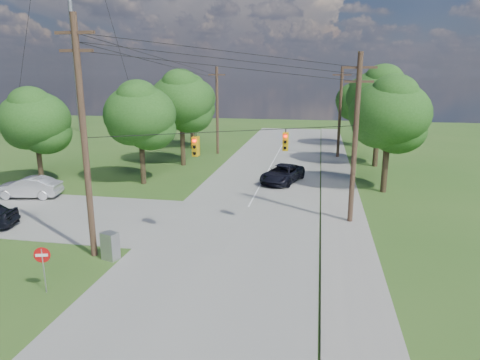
% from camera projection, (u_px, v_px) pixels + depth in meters
% --- Properties ---
extents(ground, '(140.00, 140.00, 0.00)m').
position_uv_depth(ground, '(176.00, 265.00, 21.23)').
color(ground, '#2F561C').
rests_on(ground, ground).
extents(main_road, '(10.00, 100.00, 0.03)m').
position_uv_depth(main_road, '(235.00, 232.00, 25.65)').
color(main_road, gray).
rests_on(main_road, ground).
extents(sidewalk_east, '(2.60, 100.00, 0.12)m').
position_uv_depth(sidewalk_east, '(349.00, 239.00, 24.45)').
color(sidewalk_east, gray).
rests_on(sidewalk_east, ground).
extents(pole_sw, '(2.00, 0.32, 12.00)m').
position_uv_depth(pole_sw, '(84.00, 137.00, 20.92)').
color(pole_sw, '#4E3728').
rests_on(pole_sw, ground).
extents(pole_ne, '(2.00, 0.32, 10.50)m').
position_uv_depth(pole_ne, '(355.00, 138.00, 25.96)').
color(pole_ne, '#4E3728').
rests_on(pole_ne, ground).
extents(pole_north_e, '(2.00, 0.32, 10.00)m').
position_uv_depth(pole_north_e, '(340.00, 112.00, 47.03)').
color(pole_north_e, '#4E3728').
rests_on(pole_north_e, ground).
extents(pole_north_w, '(2.00, 0.32, 10.00)m').
position_uv_depth(pole_north_w, '(217.00, 110.00, 49.49)').
color(pole_north_w, '#4E3728').
rests_on(pole_north_w, ground).
extents(power_lines, '(13.93, 29.62, 4.93)m').
position_uv_depth(power_lines, '(245.00, 75.00, 29.76)').
color(power_lines, black).
rests_on(power_lines, ground).
extents(traffic_signals, '(4.91, 3.27, 1.05)m').
position_uv_depth(traffic_signals, '(242.00, 143.00, 23.67)').
color(traffic_signals, gold).
rests_on(traffic_signals, ground).
extents(tree_w_near, '(6.00, 6.00, 8.40)m').
position_uv_depth(tree_w_near, '(140.00, 115.00, 35.52)').
color(tree_w_near, '#403120').
rests_on(tree_w_near, ground).
extents(tree_w_mid, '(6.40, 6.40, 9.22)m').
position_uv_depth(tree_w_mid, '(181.00, 101.00, 42.81)').
color(tree_w_mid, '#403120').
rests_on(tree_w_mid, ground).
extents(tree_w_far, '(6.00, 6.00, 8.73)m').
position_uv_depth(tree_w_far, '(191.00, 98.00, 52.78)').
color(tree_w_far, '#403120').
rests_on(tree_w_far, ground).
extents(tree_e_near, '(6.20, 6.20, 8.81)m').
position_uv_depth(tree_e_near, '(390.00, 114.00, 32.86)').
color(tree_e_near, '#403120').
rests_on(tree_e_near, ground).
extents(tree_e_mid, '(6.60, 6.60, 9.64)m').
position_uv_depth(tree_e_mid, '(380.00, 98.00, 42.15)').
color(tree_e_mid, '#403120').
rests_on(tree_e_mid, ground).
extents(tree_e_far, '(5.80, 5.80, 8.32)m').
position_uv_depth(tree_e_far, '(359.00, 100.00, 54.01)').
color(tree_e_far, '#403120').
rests_on(tree_e_far, ground).
extents(tree_cross_n, '(5.60, 5.60, 7.91)m').
position_uv_depth(tree_cross_n, '(35.00, 120.00, 34.63)').
color(tree_cross_n, '#403120').
rests_on(tree_cross_n, ground).
extents(car_cross_silver, '(5.03, 2.42, 1.59)m').
position_uv_depth(car_cross_silver, '(28.00, 187.00, 32.54)').
color(car_cross_silver, silver).
rests_on(car_cross_silver, cross_road).
extents(car_main_north, '(3.98, 5.97, 1.52)m').
position_uv_depth(car_main_north, '(282.00, 174.00, 37.12)').
color(car_main_north, black).
rests_on(car_main_north, main_road).
extents(control_cabinet, '(0.94, 0.79, 1.44)m').
position_uv_depth(control_cabinet, '(110.00, 246.00, 21.77)').
color(control_cabinet, '#94979A').
rests_on(control_cabinet, ground).
extents(do_not_enter_sign, '(0.68, 0.22, 2.10)m').
position_uv_depth(do_not_enter_sign, '(43.00, 259.00, 18.24)').
color(do_not_enter_sign, '#94979A').
rests_on(do_not_enter_sign, ground).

